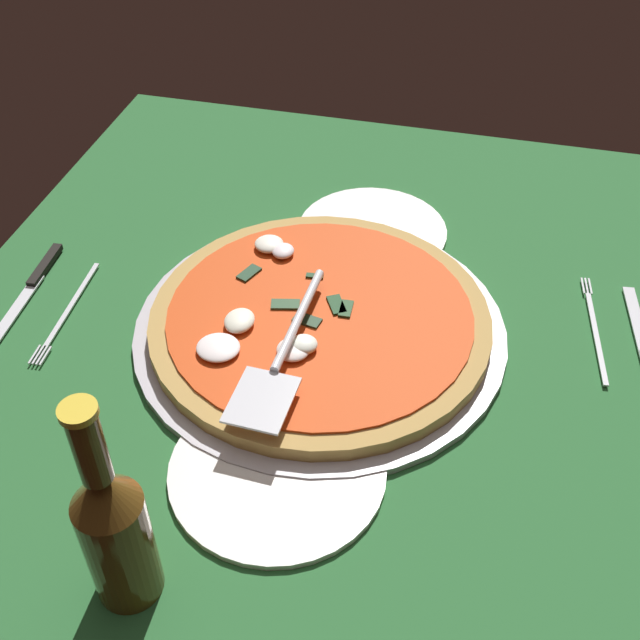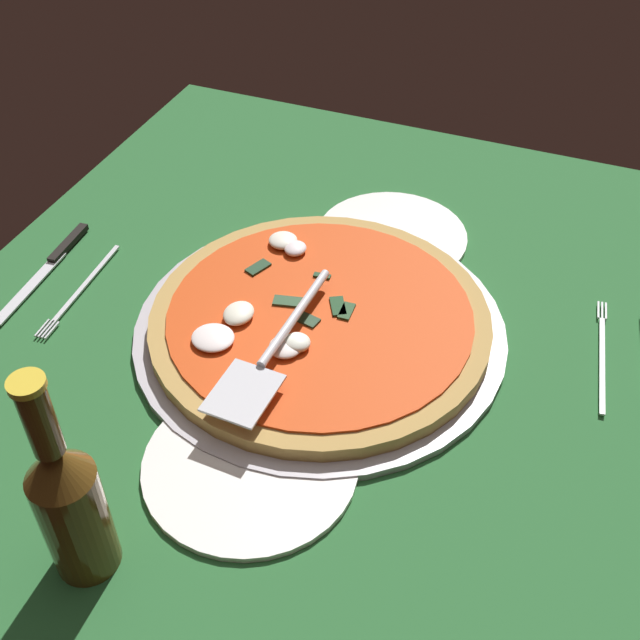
# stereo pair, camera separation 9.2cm
# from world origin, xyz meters

# --- Properties ---
(ground_plane) EXTENTS (0.96, 0.96, 0.01)m
(ground_plane) POSITION_xyz_m (0.00, 0.00, -0.00)
(ground_plane) COLOR #27602F
(checker_pattern) EXTENTS (0.96, 0.96, 0.00)m
(checker_pattern) POSITION_xyz_m (-0.00, 0.00, 0.00)
(checker_pattern) COLOR silver
(checker_pattern) RESTS_ON ground_plane
(pizza_pan) EXTENTS (0.43, 0.43, 0.01)m
(pizza_pan) POSITION_xyz_m (-0.03, 0.03, 0.01)
(pizza_pan) COLOR #B8B3BB
(pizza_pan) RESTS_ON ground_plane
(dinner_plate_left) EXTENTS (0.22, 0.22, 0.01)m
(dinner_plate_left) POSITION_xyz_m (-0.24, 0.02, 0.01)
(dinner_plate_left) COLOR white
(dinner_plate_left) RESTS_ON ground_plane
(dinner_plate_right) EXTENTS (0.20, 0.20, 0.01)m
(dinner_plate_right) POSITION_xyz_m (0.18, 0.01, 0.01)
(dinner_plate_right) COLOR white
(dinner_plate_right) RESTS_ON ground_plane
(pizza) EXTENTS (0.39, 0.39, 0.03)m
(pizza) POSITION_xyz_m (-0.03, 0.03, 0.02)
(pizza) COLOR tan
(pizza) RESTS_ON pizza_pan
(pizza_server) EXTENTS (0.25, 0.06, 0.01)m
(pizza_server) POSITION_xyz_m (-0.12, 0.05, 0.05)
(pizza_server) COLOR silver
(pizza_server) RESTS_ON pizza
(place_setting_near) EXTENTS (0.21, 0.14, 0.01)m
(place_setting_near) POSITION_xyz_m (0.04, -0.31, 0.00)
(place_setting_near) COLOR silver
(place_setting_near) RESTS_ON ground_plane
(place_setting_far) EXTENTS (0.21, 0.15, 0.01)m
(place_setting_far) POSITION_xyz_m (-0.06, 0.36, 0.00)
(place_setting_far) COLOR white
(place_setting_far) RESTS_ON ground_plane
(beer_bottle) EXTENTS (0.06, 0.06, 0.24)m
(beer_bottle) POSITION_xyz_m (-0.38, 0.11, 0.09)
(beer_bottle) COLOR #523613
(beer_bottle) RESTS_ON ground_plane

